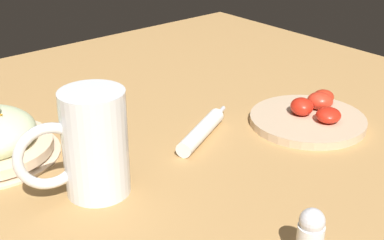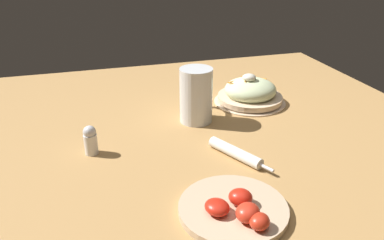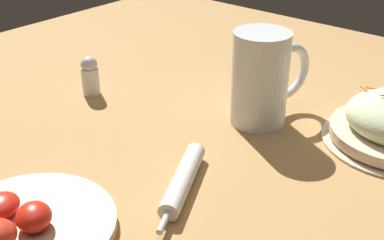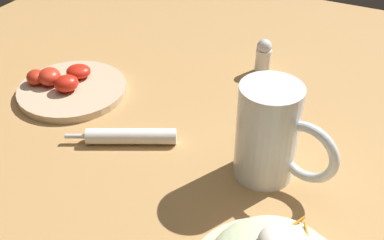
{
  "view_description": "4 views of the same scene",
  "coord_description": "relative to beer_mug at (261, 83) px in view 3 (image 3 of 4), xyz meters",
  "views": [
    {
      "loc": [
        -0.57,
        0.49,
        0.43
      ],
      "look_at": [
        0.01,
        -0.0,
        0.08
      ],
      "focal_mm": 51.5,
      "sensor_mm": 36.0,
      "label": 1
    },
    {
      "loc": [
        -0.25,
        -0.8,
        0.47
      ],
      "look_at": [
        -0.01,
        0.01,
        0.07
      ],
      "focal_mm": 35.78,
      "sensor_mm": 36.0,
      "label": 2
    },
    {
      "loc": [
        0.45,
        -0.5,
        0.4
      ],
      "look_at": [
        0.03,
        -0.01,
        0.06
      ],
      "focal_mm": 47.67,
      "sensor_mm": 36.0,
      "label": 3
    },
    {
      "loc": [
        0.58,
        0.3,
        0.5
      ],
      "look_at": [
        0.04,
        0.03,
        0.06
      ],
      "focal_mm": 43.72,
      "sensor_mm": 36.0,
      "label": 4
    }
  ],
  "objects": [
    {
      "name": "ground_plane",
      "position": [
        -0.04,
        -0.15,
        -0.07
      ],
      "size": [
        1.43,
        1.43,
        0.0
      ],
      "primitive_type": "plane",
      "color": "#B2844C"
    },
    {
      "name": "beer_mug",
      "position": [
        0.0,
        0.0,
        0.0
      ],
      "size": [
        0.09,
        0.16,
        0.16
      ],
      "color": "white",
      "rests_on": "ground_plane"
    },
    {
      "name": "napkin_roll",
      "position": [
        0.03,
        -0.23,
        -0.05
      ],
      "size": [
        0.1,
        0.17,
        0.03
      ],
      "color": "white",
      "rests_on": "ground_plane"
    },
    {
      "name": "tomato_plate",
      "position": [
        -0.05,
        -0.42,
        -0.06
      ],
      "size": [
        0.21,
        0.21,
        0.05
      ],
      "color": "#D1B28E",
      "rests_on": "ground_plane"
    },
    {
      "name": "salt_shaker",
      "position": [
        -0.3,
        -0.11,
        -0.03
      ],
      "size": [
        0.03,
        0.03,
        0.07
      ],
      "color": "white",
      "rests_on": "ground_plane"
    }
  ]
}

